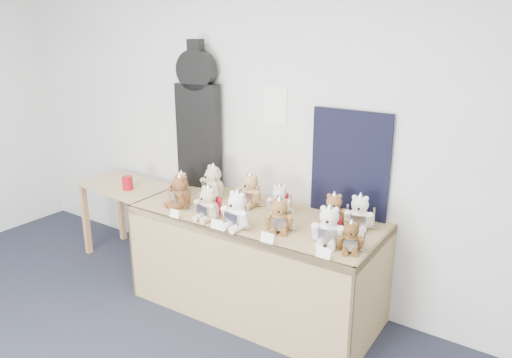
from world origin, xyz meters
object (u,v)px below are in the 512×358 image
Objects in this scene: teddy_front_end at (351,238)px; teddy_back_far_left at (181,184)px; guitar_case at (198,117)px; teddy_back_centre_left at (250,191)px; teddy_front_centre at (237,211)px; teddy_front_far_right at (329,227)px; teddy_back_centre_right at (279,201)px; teddy_front_left at (208,204)px; side_table at (127,197)px; teddy_back_end at (359,214)px; teddy_front_far_left at (179,193)px; teddy_front_right at (279,216)px; red_cup at (128,183)px; teddy_back_left at (213,183)px; teddy_back_right at (334,210)px; display_table at (250,239)px.

teddy_front_end is 1.63m from teddy_back_far_left.
teddy_back_centre_left is at bearing -24.13° from guitar_case.
teddy_front_centre is 1.03× the size of teddy_front_far_right.
guitar_case is at bearing 149.08° from teddy_back_centre_right.
teddy_front_left is 0.95× the size of teddy_back_centre_left.
guitar_case is 4.20× the size of teddy_back_centre_left.
teddy_back_end is at bearing 7.65° from side_table.
teddy_front_far_left is 1.15× the size of teddy_back_centre_right.
teddy_front_right is 1.19× the size of teddy_front_end.
red_cup is 0.57× the size of teddy_back_far_left.
teddy_front_left reaches higher than teddy_front_right.
teddy_front_left is at bearing 10.11° from teddy_front_far_left.
red_cup is 1.42m from teddy_front_centre.
teddy_back_centre_right is at bearing 50.84° from teddy_front_left.
teddy_back_left reaches higher than teddy_back_centre_left.
teddy_back_centre_left is 0.64m from teddy_back_far_left.
teddy_front_right is at bearing -2.63° from side_table.
side_table is 3.00× the size of teddy_front_centre.
guitar_case reaches higher than teddy_back_end.
teddy_back_centre_left is at bearing 18.74° from teddy_back_left.
teddy_front_far_left reaches higher than teddy_back_far_left.
teddy_back_left reaches higher than teddy_front_far_left.
teddy_front_centre is (1.39, -0.24, 0.12)m from red_cup.
teddy_back_left is (-0.26, 0.38, 0.01)m from teddy_front_left.
teddy_front_end is at bearing -74.75° from teddy_back_right.
side_table is 2.36m from teddy_front_end.
teddy_back_left reaches higher than red_cup.
teddy_front_centre is at bearing 175.67° from teddy_front_right.
guitar_case is 4.58× the size of teddy_front_right.
teddy_front_right is (0.30, -0.08, 0.28)m from display_table.
display_table is 0.35m from teddy_front_centre.
red_cup is at bearing 161.26° from teddy_back_right.
teddy_front_far_left reaches higher than teddy_front_right.
teddy_front_centre is 0.66m from teddy_front_far_right.
side_table is at bearing 144.31° from red_cup.
guitar_case is (-0.79, 0.36, 0.78)m from display_table.
teddy_front_far_right reaches higher than teddy_back_centre_right.
red_cup reaches higher than side_table.
red_cup is at bearing 161.12° from teddy_front_far_right.
guitar_case is at bearing 162.98° from teddy_back_centre_left.
red_cup is 0.49× the size of teddy_back_centre_right.
teddy_front_far_right is at bearing -27.14° from guitar_case.
teddy_back_end reaches higher than teddy_back_right.
teddy_back_centre_right is (0.28, -0.01, -0.02)m from teddy_back_centre_left.
teddy_back_right is (0.56, 0.24, 0.27)m from display_table.
teddy_front_far_right reaches higher than side_table.
teddy_front_right is at bearing 15.54° from teddy_front_left.
teddy_front_centre is at bearing -45.07° from guitar_case.
teddy_back_end is at bearing 63.86° from teddy_front_far_right.
teddy_front_left is (0.54, -0.55, -0.50)m from guitar_case.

